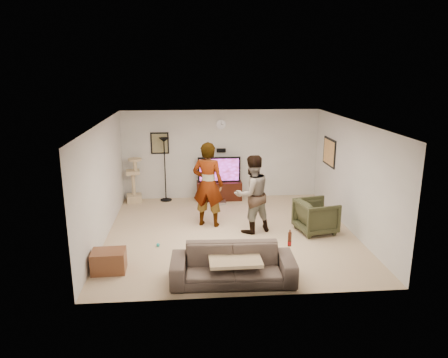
{
  "coord_description": "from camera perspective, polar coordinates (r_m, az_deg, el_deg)",
  "views": [
    {
      "loc": [
        -0.89,
        -8.85,
        3.63
      ],
      "look_at": [
        -0.13,
        0.2,
        1.21
      ],
      "focal_mm": 33.75,
      "sensor_mm": 36.0,
      "label": 1
    }
  ],
  "objects": [
    {
      "name": "sofa",
      "position": [
        7.46,
        1.2,
        -11.51
      ],
      "size": [
        2.18,
        0.92,
        0.63
      ],
      "primitive_type": "imported",
      "rotation": [
        0.0,
        0.0,
        -0.04
      ],
      "color": "#50433D",
      "rests_on": "floor"
    },
    {
      "name": "tv_screen",
      "position": [
        11.67,
        -0.65,
        1.25
      ],
      "size": [
        1.09,
        0.01,
        0.62
      ],
      "primitive_type": "cube",
      "color": "#B034DC",
      "rests_on": "tv"
    },
    {
      "name": "person_right",
      "position": [
        9.42,
        3.8,
        -2.06
      ],
      "size": [
        1.06,
        0.95,
        1.78
      ],
      "primitive_type": "imported",
      "rotation": [
        0.0,
        0.0,
        3.54
      ],
      "color": "#25648C",
      "rests_on": "floor"
    },
    {
      "name": "picture_back",
      "position": [
        11.79,
        -8.7,
        4.82
      ],
      "size": [
        0.42,
        0.03,
        0.52
      ],
      "primitive_type": "cube",
      "color": "#76704D",
      "rests_on": "wall_back"
    },
    {
      "name": "wall_clock",
      "position": [
        11.71,
        -0.4,
        7.4
      ],
      "size": [
        0.26,
        0.04,
        0.26
      ],
      "primitive_type": "cylinder",
      "rotation": [
        1.57,
        0.0,
        0.0
      ],
      "color": "silver",
      "rests_on": "wall_back"
    },
    {
      "name": "toy_ball",
      "position": [
        9.0,
        -8.93,
        -8.81
      ],
      "size": [
        0.07,
        0.07,
        0.07
      ],
      "primitive_type": "sphere",
      "color": "teal",
      "rests_on": "floor"
    },
    {
      "name": "beer_bottle",
      "position": [
        7.43,
        8.88,
        -8.07
      ],
      "size": [
        0.06,
        0.06,
        0.25
      ],
      "primitive_type": "cylinder",
      "color": "#542312",
      "rests_on": "sofa"
    },
    {
      "name": "wall_right",
      "position": [
        9.86,
        17.02,
        0.28
      ],
      "size": [
        0.04,
        5.5,
        2.5
      ],
      "primitive_type": "cube",
      "color": "silver",
      "rests_on": "floor"
    },
    {
      "name": "console_box",
      "position": [
        11.56,
        -0.75,
        -3.21
      ],
      "size": [
        0.4,
        0.3,
        0.07
      ],
      "primitive_type": "cube",
      "color": "#B4B4C0",
      "rests_on": "floor"
    },
    {
      "name": "ceiling",
      "position": [
        8.97,
        0.94,
        7.73
      ],
      "size": [
        5.5,
        5.5,
        0.02
      ],
      "primitive_type": "cube",
      "color": "white",
      "rests_on": "wall_back"
    },
    {
      "name": "wall_left",
      "position": [
        9.35,
        -16.1,
        -0.43
      ],
      "size": [
        0.04,
        5.5,
        2.5
      ],
      "primitive_type": "cube",
      "color": "silver",
      "rests_on": "floor"
    },
    {
      "name": "person_left",
      "position": [
        9.75,
        -2.18,
        -0.76
      ],
      "size": [
        0.84,
        0.68,
        2.0
      ],
      "primitive_type": "imported",
      "rotation": [
        0.0,
        0.0,
        2.83
      ],
      "color": "silver",
      "rests_on": "floor"
    },
    {
      "name": "armchair",
      "position": [
        9.75,
        12.36,
        -4.96
      ],
      "size": [
        0.98,
        0.96,
        0.75
      ],
      "primitive_type": "imported",
      "rotation": [
        0.0,
        0.0,
        1.78
      ],
      "color": "#31331F",
      "rests_on": "floor"
    },
    {
      "name": "tv",
      "position": [
        11.72,
        -0.67,
        1.3
      ],
      "size": [
        1.18,
        0.08,
        0.7
      ],
      "primitive_type": "cube",
      "color": "black",
      "rests_on": "tv_stand"
    },
    {
      "name": "picture_right",
      "position": [
        11.27,
        14.07,
        3.56
      ],
      "size": [
        0.03,
        0.78,
        0.62
      ],
      "primitive_type": "cube",
      "color": "tan",
      "rests_on": "wall_right"
    },
    {
      "name": "cat_tree",
      "position": [
        11.85,
        -12.19,
        -0.13
      ],
      "size": [
        0.45,
        0.45,
        1.25
      ],
      "primitive_type": "cube",
      "rotation": [
        0.0,
        0.0,
        0.15
      ],
      "color": "#C4AF88",
      "rests_on": "floor"
    },
    {
      "name": "floor",
      "position": [
        9.61,
        0.88,
        -7.35
      ],
      "size": [
        5.5,
        5.5,
        0.02
      ],
      "primitive_type": "cube",
      "color": "#C4AB8D",
      "rests_on": "ground"
    },
    {
      "name": "wall_back",
      "position": [
        11.88,
        -0.41,
        3.35
      ],
      "size": [
        5.5,
        0.04,
        2.5
      ],
      "primitive_type": "cube",
      "color": "silver",
      "rests_on": "floor"
    },
    {
      "name": "wall_front",
      "position": [
        6.61,
        3.28,
        -6.22
      ],
      "size": [
        5.5,
        0.04,
        2.5
      ],
      "primitive_type": "cube",
      "color": "silver",
      "rests_on": "floor"
    },
    {
      "name": "tv_stand",
      "position": [
        11.88,
        -0.66,
        -1.58
      ],
      "size": [
        1.25,
        0.45,
        0.52
      ],
      "primitive_type": "cube",
      "color": "black",
      "rests_on": "floor"
    },
    {
      "name": "throw_blanket",
      "position": [
        7.41,
        1.47,
        -10.74
      ],
      "size": [
        0.91,
        0.71,
        0.06
      ],
      "primitive_type": "cube",
      "rotation": [
        0.0,
        0.0,
        0.01
      ],
      "color": "#D4B78C",
      "rests_on": "sofa"
    },
    {
      "name": "wall_speaker",
      "position": [
        11.79,
        -0.38,
        3.91
      ],
      "size": [
        0.25,
        0.1,
        0.1
      ],
      "primitive_type": "cube",
      "color": "black",
      "rests_on": "wall_back"
    },
    {
      "name": "floor_lamp",
      "position": [
        11.75,
        -8.0,
        1.25
      ],
      "size": [
        0.32,
        0.32,
        1.77
      ],
      "primitive_type": "cylinder",
      "color": "black",
      "rests_on": "floor"
    },
    {
      "name": "side_table",
      "position": [
        8.11,
        -15.33,
        -10.69
      ],
      "size": [
        0.62,
        0.47,
        0.4
      ],
      "primitive_type": "cube",
      "rotation": [
        0.0,
        0.0,
        0.03
      ],
      "color": "brown",
      "rests_on": "floor"
    }
  ]
}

